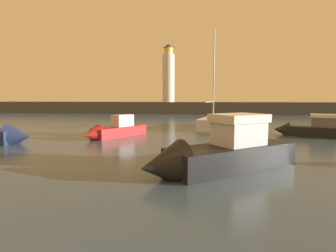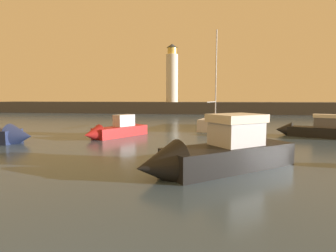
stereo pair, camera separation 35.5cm
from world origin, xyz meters
name	(u,v)px [view 1 (the left image)]	position (x,y,z in m)	size (l,w,h in m)	color
ground_plane	(179,128)	(0.00, 27.14, 0.00)	(220.00, 220.00, 0.00)	#384C60
breakwater	(190,108)	(0.00, 54.29, 1.19)	(85.91, 5.77, 2.38)	#423F3D
lighthouse	(168,75)	(-4.46, 54.29, 7.99)	(2.44, 2.44, 11.85)	silver
motorboat_0	(113,131)	(-4.86, 20.07, 0.57)	(4.37, 5.90, 2.09)	#B21E1E
motorboat_3	(217,153)	(3.03, 10.82, 0.81)	(7.46, 6.36, 2.91)	black
motorboat_4	(308,129)	(11.36, 22.74, 0.61)	(5.68, 3.54, 2.16)	black
sailboat_moored	(212,122)	(3.48, 27.74, 0.64)	(3.31, 7.71, 10.44)	silver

